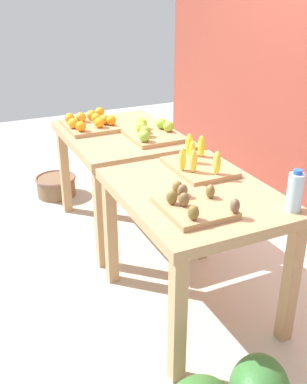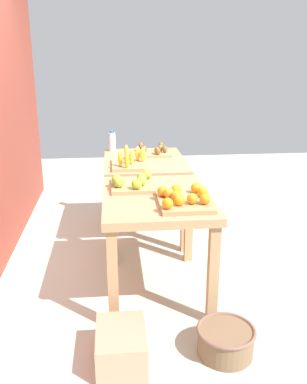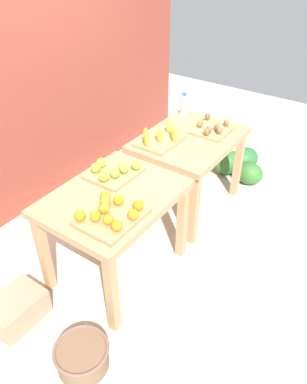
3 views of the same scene
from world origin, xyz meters
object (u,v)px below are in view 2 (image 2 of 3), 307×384
Objects in this scene: apple_bin at (133,183)px; watermelon_pile at (156,194)px; display_table_right at (145,171)px; cardboard_produce_box at (121,346)px; display_table_left at (156,210)px; banana_crate at (130,162)px; wicker_basket at (226,340)px; orange_bin at (184,199)px; water_bottle at (112,142)px; kiwi_bin at (155,152)px.

apple_bin is 1.94m from watermelon_pile.
display_table_right is at bearing 165.97° from watermelon_pile.
apple_bin reaches higher than cardboard_produce_box.
banana_crate is at bearing 10.38° from display_table_left.
cardboard_produce_box is (-0.82, 0.30, -0.56)m from display_table_left.
display_table_left is 2.80× the size of wicker_basket.
apple_bin is 1.35m from wicker_basket.
banana_crate reaches higher than apple_bin.
orange_bin is at bearing -163.25° from banana_crate.
water_bottle is (1.76, 0.49, 0.06)m from orange_bin.
display_table_left is 0.32m from orange_bin.
kiwi_bin is at bearing -32.00° from banana_crate.
display_table_right is 0.57m from water_bottle.
apple_bin is at bearing 179.92° from banana_crate.
banana_crate reaches higher than display_table_left.
display_table_left is at bearing 23.49° from wicker_basket.
orange_bin is 0.53m from apple_bin.
display_table_right is 1.36m from orange_bin.
display_table_right is 2.80× the size of wicker_basket.
apple_bin is 1.16m from kiwi_bin.
kiwi_bin is 1.01× the size of wicker_basket.
cardboard_produce_box is at bearing 175.25° from banana_crate.
display_table_right is 0.28m from kiwi_bin.
watermelon_pile is (0.44, -0.53, -0.76)m from water_bottle.
banana_crate is (0.67, -0.00, 0.00)m from apple_bin.
water_bottle is 1.03m from watermelon_pile.
water_bottle is (1.34, 0.16, 0.06)m from apple_bin.
display_table_left is 1.34m from kiwi_bin.
wicker_basket is (-1.68, -0.51, -0.74)m from banana_crate.
kiwi_bin is at bearing -11.20° from cardboard_produce_box.
banana_crate reaches higher than wicker_basket.
kiwi_bin reaches higher than display_table_right.
orange_bin reaches higher than kiwi_bin.
orange_bin reaches higher than wicker_basket.
wicker_basket is at bearing -169.70° from display_table_right.
display_table_left is at bearing -141.77° from apple_bin.
orange_bin is 2.00× the size of water_bottle.
watermelon_pile reaches higher than cardboard_produce_box.
kiwi_bin is (0.21, -0.12, 0.15)m from display_table_right.
display_table_left is at bearing -20.17° from cardboard_produce_box.
water_bottle is (1.54, 0.32, 0.22)m from display_table_left.
apple_bin is 0.91× the size of banana_crate.
wicker_basket is (-2.34, -0.67, -0.80)m from water_bottle.
display_table_left is 2.59× the size of apple_bin.
banana_crate is 2.00× the size of water_bottle.
apple_bin reaches higher than wicker_basket.
orange_bin is 1.54m from kiwi_bin.
watermelon_pile is at bearing -50.63° from water_bottle.
display_table_right reaches higher than wicker_basket.
banana_crate reaches higher than orange_bin.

